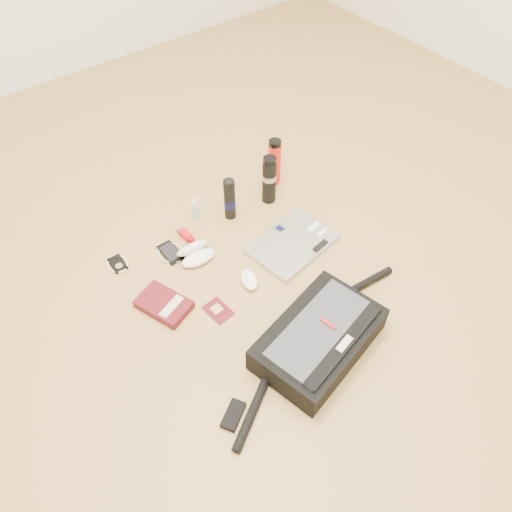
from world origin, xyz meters
name	(u,v)px	position (x,y,z in m)	size (l,w,h in m)	color
ground	(272,286)	(0.00, 0.00, 0.00)	(4.00, 4.00, 0.00)	#AA8347
messenger_bag	(319,339)	(-0.05, -0.31, 0.06)	(0.92, 0.37, 0.13)	black
laptop	(293,244)	(0.20, 0.11, 0.01)	(0.37, 0.29, 0.03)	#AEAEB0
book	(164,304)	(-0.38, 0.17, 0.02)	(0.19, 0.23, 0.04)	#4B0F14
passport	(218,310)	(-0.23, 0.03, 0.00)	(0.09, 0.11, 0.01)	#4A0C17
mouse	(249,280)	(-0.06, 0.07, 0.02)	(0.10, 0.12, 0.03)	white
sunglasses_case	(196,253)	(-0.15, 0.30, 0.03)	(0.16, 0.13, 0.08)	white
ipod	(118,264)	(-0.43, 0.47, 0.01)	(0.08, 0.09, 0.01)	black
phone	(170,253)	(-0.22, 0.39, 0.01)	(0.10, 0.13, 0.01)	black
inhaler	(185,234)	(-0.12, 0.43, 0.01)	(0.03, 0.11, 0.03)	red
spray_bottle	(196,210)	(-0.02, 0.50, 0.05)	(0.04, 0.04, 0.11)	#9ABED5
aerosol_can	(230,199)	(0.10, 0.42, 0.10)	(0.07, 0.07, 0.21)	black
thermos_black	(269,180)	(0.30, 0.40, 0.12)	(0.08, 0.08, 0.24)	black
thermos_red	(274,162)	(0.40, 0.48, 0.11)	(0.08, 0.08, 0.23)	red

